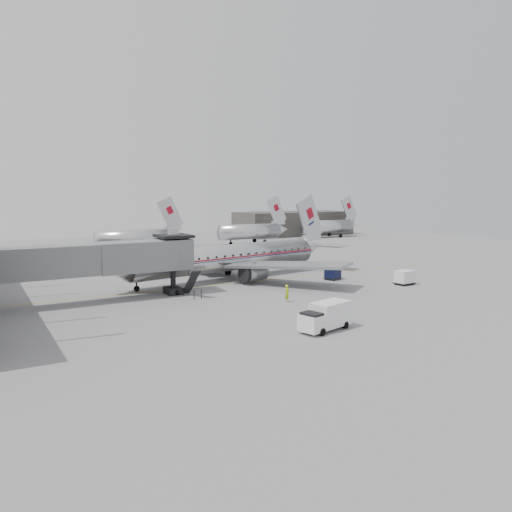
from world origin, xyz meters
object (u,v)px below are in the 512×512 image
at_px(airliner, 232,257).
at_px(baggage_cart_white, 405,277).
at_px(baggage_cart_navy, 333,273).
at_px(ramp_worker, 287,293).
at_px(service_van, 326,316).

distance_m(airliner, baggage_cart_white, 21.16).
relative_size(airliner, baggage_cart_navy, 14.15).
distance_m(baggage_cart_white, ramp_worker, 17.21).
xyz_separation_m(airliner, ramp_worker, (-1.55, -14.96, -1.82)).
bearing_deg(baggage_cart_navy, baggage_cart_white, -74.92).
bearing_deg(service_van, baggage_cart_white, 15.08).
height_order(baggage_cart_white, ramp_worker, ramp_worker).
bearing_deg(airliner, ramp_worker, -105.94).
xyz_separation_m(baggage_cart_navy, baggage_cart_white, (5.11, -7.03, 0.08)).
bearing_deg(baggage_cart_white, service_van, -155.90).
relative_size(airliner, service_van, 6.77).
height_order(airliner, service_van, airliner).
height_order(baggage_cart_navy, baggage_cart_white, baggage_cart_white).
height_order(airliner, baggage_cart_white, airliner).
bearing_deg(baggage_cart_white, ramp_worker, 178.45).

